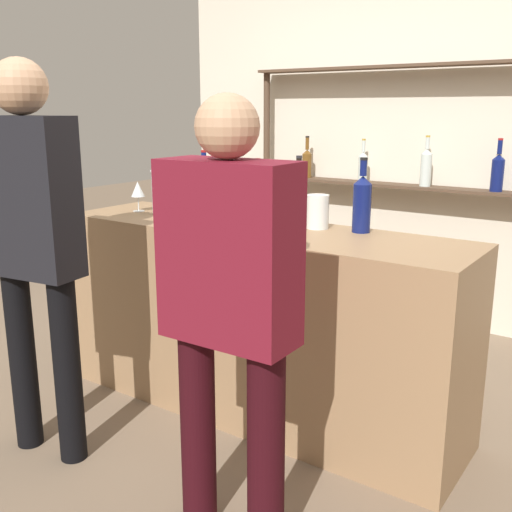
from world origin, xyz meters
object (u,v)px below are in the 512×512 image
counter_bottle_2 (298,199)px  ice_bucket (169,192)px  wine_glass (137,190)px  counter_bottle_1 (205,191)px  counter_bottle_3 (362,203)px  counter_bottle_0 (258,198)px  customer_left (32,231)px  cork_jar (318,212)px  customer_right (229,298)px

counter_bottle_2 → ice_bucket: 0.76m
wine_glass → counter_bottle_1: bearing=14.6°
counter_bottle_3 → wine_glass: size_ratio=2.06×
counter_bottle_1 → counter_bottle_3: 0.88m
counter_bottle_0 → customer_left: bearing=-116.2°
customer_left → wine_glass: bearing=8.2°
counter_bottle_0 → cork_jar: counter_bottle_0 is taller
cork_jar → customer_right: size_ratio=0.10×
cork_jar → wine_glass: bearing=-172.1°
customer_right → customer_left: bearing=90.5°
counter_bottle_1 → customer_right: size_ratio=0.22×
counter_bottle_0 → counter_bottle_1: bearing=-177.9°
counter_bottle_1 → ice_bucket: counter_bottle_1 is taller
counter_bottle_2 → customer_right: bearing=-71.4°
ice_bucket → counter_bottle_1: bearing=12.7°
wine_glass → customer_right: customer_right is taller
counter_bottle_1 → wine_glass: counter_bottle_1 is taller
counter_bottle_2 → customer_right: customer_right is taller
counter_bottle_1 → wine_glass: bearing=-165.4°
counter_bottle_2 → ice_bucket: size_ratio=1.43×
wine_glass → ice_bucket: ice_bucket is taller
counter_bottle_0 → wine_glass: size_ratio=1.92×
wine_glass → ice_bucket: size_ratio=0.71×
counter_bottle_3 → ice_bucket: size_ratio=1.46×
cork_jar → customer_left: size_ratio=0.09×
customer_right → counter_bottle_3: bearing=-1.2°
customer_right → cork_jar: bearing=11.0°
counter_bottle_3 → customer_left: (-1.02, -1.04, -0.08)m
counter_bottle_0 → customer_right: size_ratio=0.20×
counter_bottle_3 → ice_bucket: counter_bottle_3 is taller
counter_bottle_1 → cork_jar: bearing=3.8°
counter_bottle_0 → counter_bottle_3: size_ratio=0.93×
counter_bottle_3 → customer_right: customer_right is taller
counter_bottle_2 → cork_jar: bearing=-16.4°
cork_jar → customer_right: 1.01m
counter_bottle_3 → ice_bucket: bearing=-173.3°
cork_jar → customer_right: bearing=-77.8°
counter_bottle_2 → counter_bottle_3: counter_bottle_3 is taller
counter_bottle_1 → wine_glass: size_ratio=2.10×
counter_bottle_3 → customer_right: (-0.00, -1.01, -0.19)m
counter_bottle_1 → customer_right: 1.30m
counter_bottle_0 → customer_right: 1.11m
counter_bottle_1 → ice_bucket: (-0.21, -0.05, -0.01)m
customer_left → cork_jar: bearing=-47.2°
customer_left → counter_bottle_0: bearing=-34.7°
counter_bottle_1 → customer_left: (-0.14, -0.96, -0.07)m
counter_bottle_2 → customer_left: (-0.68, -1.05, -0.07)m
counter_bottle_2 → ice_bucket: (-0.75, -0.13, -0.01)m
wine_glass → cork_jar: bearing=7.9°
counter_bottle_1 → cork_jar: (0.67, 0.04, -0.05)m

